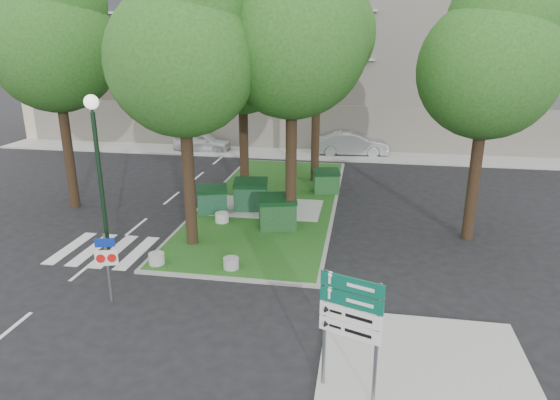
% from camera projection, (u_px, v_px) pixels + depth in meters
% --- Properties ---
extents(ground, '(120.00, 120.00, 0.00)m').
position_uv_depth(ground, '(211.00, 278.00, 16.56)').
color(ground, black).
rests_on(ground, ground).
extents(median_island, '(6.00, 16.00, 0.12)m').
position_uv_depth(median_island, '(271.00, 202.00, 23.95)').
color(median_island, '#1A4413').
rests_on(median_island, ground).
extents(median_kerb, '(6.30, 16.30, 0.10)m').
position_uv_depth(median_kerb, '(271.00, 202.00, 23.95)').
color(median_kerb, gray).
rests_on(median_kerb, ground).
extents(sidewalk_corner, '(5.00, 4.00, 0.12)m').
position_uv_depth(sidewalk_corner, '(424.00, 361.00, 12.22)').
color(sidewalk_corner, '#999993').
rests_on(sidewalk_corner, ground).
extents(building_sidewalk, '(42.00, 3.00, 0.12)m').
position_uv_depth(building_sidewalk, '(292.00, 154.00, 33.87)').
color(building_sidewalk, '#999993').
rests_on(building_sidewalk, ground).
extents(zebra_crossing, '(5.00, 3.00, 0.01)m').
position_uv_depth(zebra_crossing, '(126.00, 252.00, 18.56)').
color(zebra_crossing, silver).
rests_on(zebra_crossing, ground).
extents(apartment_building, '(41.00, 12.00, 16.00)m').
position_uv_depth(apartment_building, '(307.00, 32.00, 38.42)').
color(apartment_building, '#BAAC8B').
rests_on(apartment_building, ground).
extents(tree_median_near_left, '(5.20, 5.20, 10.53)m').
position_uv_depth(tree_median_near_left, '(184.00, 46.00, 16.90)').
color(tree_median_near_left, black).
rests_on(tree_median_near_left, ground).
extents(tree_median_near_right, '(5.60, 5.60, 11.46)m').
position_uv_depth(tree_median_near_right, '(295.00, 26.00, 18.00)').
color(tree_median_near_right, black).
rests_on(tree_median_near_right, ground).
extents(tree_median_mid, '(4.80, 4.80, 9.99)m').
position_uv_depth(tree_median_mid, '(244.00, 51.00, 23.01)').
color(tree_median_mid, black).
rests_on(tree_median_mid, ground).
extents(tree_median_far, '(5.80, 5.80, 11.93)m').
position_uv_depth(tree_median_far, '(320.00, 22.00, 24.89)').
color(tree_median_far, black).
rests_on(tree_median_far, ground).
extents(tree_street_left, '(5.40, 5.40, 11.00)m').
position_uv_depth(tree_street_left, '(55.00, 36.00, 21.19)').
color(tree_street_left, black).
rests_on(tree_street_left, ground).
extents(tree_street_right, '(5.00, 5.00, 10.06)m').
position_uv_depth(tree_street_right, '(492.00, 56.00, 17.66)').
color(tree_street_right, black).
rests_on(tree_street_right, ground).
extents(dumpster_a, '(1.56, 1.30, 1.24)m').
position_uv_depth(dumpster_a, '(212.00, 200.00, 22.22)').
color(dumpster_a, '#103C24').
rests_on(dumpster_a, median_island).
extents(dumpster_b, '(1.64, 1.26, 1.40)m').
position_uv_depth(dumpster_b, '(251.00, 195.00, 22.62)').
color(dumpster_b, '#113A21').
rests_on(dumpster_b, median_island).
extents(dumpster_c, '(1.74, 1.42, 1.41)m').
position_uv_depth(dumpster_c, '(277.00, 212.00, 20.38)').
color(dumpster_c, '#103614').
rests_on(dumpster_c, median_island).
extents(dumpster_d, '(1.47, 1.18, 1.20)m').
position_uv_depth(dumpster_d, '(326.00, 181.00, 25.11)').
color(dumpster_d, '#154418').
rests_on(dumpster_d, median_island).
extents(bollard_left, '(0.54, 0.54, 0.39)m').
position_uv_depth(bollard_left, '(157.00, 259.00, 17.26)').
color(bollard_left, '#A1A29C').
rests_on(bollard_left, median_island).
extents(bollard_right, '(0.53, 0.53, 0.38)m').
position_uv_depth(bollard_right, '(231.00, 263.00, 16.93)').
color(bollard_right, gray).
rests_on(bollard_right, median_island).
extents(bollard_mid, '(0.57, 0.57, 0.41)m').
position_uv_depth(bollard_mid, '(222.00, 217.00, 21.17)').
color(bollard_mid, '#AEAEA9').
rests_on(bollard_mid, median_island).
extents(litter_bin, '(0.42, 0.42, 0.73)m').
position_uv_depth(litter_bin, '(332.00, 176.00, 26.78)').
color(litter_bin, yellow).
rests_on(litter_bin, median_island).
extents(street_lamp, '(0.47, 0.47, 5.89)m').
position_uv_depth(street_lamp, '(98.00, 162.00, 16.36)').
color(street_lamp, black).
rests_on(street_lamp, ground).
extents(traffic_sign_pole, '(0.64, 0.23, 2.20)m').
position_uv_depth(traffic_sign_pole, '(107.00, 259.00, 14.64)').
color(traffic_sign_pole, slate).
rests_on(traffic_sign_pole, ground).
extents(directional_sign, '(1.34, 0.53, 2.82)m').
position_uv_depth(directional_sign, '(351.00, 318.00, 10.50)').
color(directional_sign, slate).
rests_on(directional_sign, sidewalk_corner).
extents(car_white, '(4.02, 1.72, 1.35)m').
position_uv_depth(car_white, '(202.00, 142.00, 34.64)').
color(car_white, silver).
rests_on(car_white, ground).
extents(car_silver, '(4.92, 2.10, 1.58)m').
position_uv_depth(car_silver, '(352.00, 144.00, 33.43)').
color(car_silver, '#A1A4A9').
rests_on(car_silver, ground).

